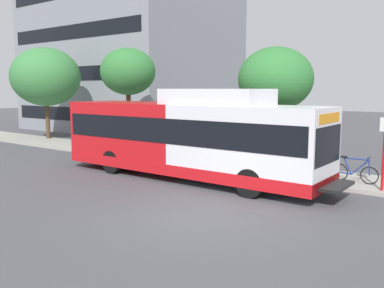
# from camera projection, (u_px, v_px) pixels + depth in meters

# --- Properties ---
(ground_plane) EXTENTS (120.00, 120.00, 0.00)m
(ground_plane) POSITION_uv_depth(u_px,v_px,m) (39.00, 180.00, 16.68)
(ground_plane) COLOR #4C4C51
(sidewalk_curb) EXTENTS (3.00, 56.00, 0.14)m
(sidewalk_curb) POSITION_uv_depth(u_px,v_px,m) (186.00, 160.00, 21.02)
(sidewalk_curb) COLOR #A8A399
(sidewalk_curb) RESTS_ON ground
(transit_bus) EXTENTS (2.58, 12.25, 3.65)m
(transit_bus) POSITION_uv_depth(u_px,v_px,m) (188.00, 137.00, 16.80)
(transit_bus) COLOR white
(transit_bus) RESTS_ON ground
(bus_stop_sign_pole) EXTENTS (0.10, 0.36, 2.60)m
(bus_stop_sign_pole) POSITION_uv_depth(u_px,v_px,m) (384.00, 148.00, 14.25)
(bus_stop_sign_pole) COLOR red
(bus_stop_sign_pole) RESTS_ON sidewalk_curb
(bicycle_parked) EXTENTS (0.52, 1.76, 1.02)m
(bicycle_parked) POSITION_uv_depth(u_px,v_px,m) (354.00, 171.00, 15.64)
(bicycle_parked) COLOR black
(bicycle_parked) RESTS_ON sidewalk_curb
(street_tree_near_stop) EXTENTS (3.32, 3.32, 5.35)m
(street_tree_near_stop) POSITION_uv_depth(u_px,v_px,m) (275.00, 79.00, 18.44)
(street_tree_near_stop) COLOR #4C3823
(street_tree_near_stop) RESTS_ON sidewalk_curb
(street_tree_mid_block) EXTENTS (3.24, 3.24, 5.89)m
(street_tree_mid_block) POSITION_uv_depth(u_px,v_px,m) (128.00, 72.00, 24.43)
(street_tree_mid_block) COLOR #4C3823
(street_tree_mid_block) RESTS_ON sidewalk_curb
(street_tree_far_block) EXTENTS (4.76, 4.76, 6.35)m
(street_tree_far_block) POSITION_uv_depth(u_px,v_px,m) (46.00, 77.00, 28.99)
(street_tree_far_block) COLOR #4C3823
(street_tree_far_block) RESTS_ON sidewalk_curb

